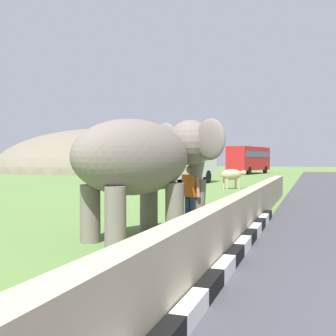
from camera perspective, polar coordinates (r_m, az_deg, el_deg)
striped_curb at (r=5.13m, az=4.69°, el=-17.80°), size 16.20×0.20×0.24m
barrier_parapet at (r=7.32m, az=7.21°, el=-8.98°), size 28.00×0.36×1.00m
elephant at (r=9.26m, az=-3.12°, el=1.31°), size 4.00×3.31×2.81m
person_handler at (r=10.64m, az=3.18°, el=-3.50°), size 0.39×0.65×1.66m
bus_white at (r=28.97m, az=1.07°, el=1.70°), size 10.04×3.90×3.50m
bus_orange at (r=40.70m, az=1.87°, el=1.53°), size 10.32×4.90×3.50m
bus_red at (r=53.55m, az=11.37°, el=1.41°), size 9.22×4.55×3.50m
cow_near at (r=25.17m, az=9.04°, el=-0.98°), size 1.66×1.61×1.23m
cow_mid at (r=28.25m, az=0.10°, el=-0.74°), size 1.39×1.81×1.23m
hill_east at (r=67.97m, az=-8.24°, el=-0.41°), size 40.97×32.78×13.82m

